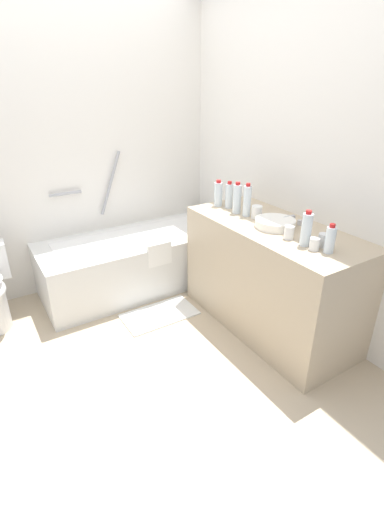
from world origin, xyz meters
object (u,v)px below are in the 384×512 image
at_px(bathtub, 135,260).
at_px(water_bottle_5, 218,194).
at_px(sink_basin, 275,223).
at_px(drinking_glass_0, 323,240).
at_px(water_bottle_2, 306,229).
at_px(water_bottle_3, 330,239).
at_px(water_bottle_4, 237,199).
at_px(water_bottle_0, 229,196).
at_px(drinking_glass_2, 289,232).
at_px(drinking_glass_3, 314,244).
at_px(drinking_glass_1, 257,212).
at_px(bath_mat, 160,314).
at_px(water_bottle_1, 247,201).
at_px(sink_faucet, 292,219).

bearing_deg(bathtub, water_bottle_5, -43.19).
bearing_deg(sink_basin, drinking_glass_0, -88.27).
height_order(water_bottle_2, water_bottle_3, water_bottle_2).
bearing_deg(drinking_glass_0, water_bottle_4, 93.61).
height_order(bathtub, water_bottle_0, bathtub).
xyz_separation_m(bathtub, drinking_glass_2, (0.53, -1.34, 0.62)).
relative_size(water_bottle_4, drinking_glass_3, 3.16).
relative_size(water_bottle_0, drinking_glass_1, 2.29).
height_order(water_bottle_4, drinking_glass_2, water_bottle_4).
bearing_deg(water_bottle_5, sink_basin, -85.00).
distance_m(drinking_glass_0, bath_mat, 1.48).
bearing_deg(water_bottle_1, drinking_glass_3, -94.19).
bearing_deg(water_bottle_1, bath_mat, 156.34).
xyz_separation_m(drinking_glass_1, bath_mat, (-0.67, 0.36, -0.88)).
distance_m(water_bottle_1, water_bottle_4, 0.10).
bearing_deg(sink_faucet, sink_basin, 180.00).
xyz_separation_m(drinking_glass_2, drinking_glass_3, (0.00, -0.21, -0.01)).
height_order(sink_faucet, drinking_glass_1, drinking_glass_1).
bearing_deg(sink_basin, drinking_glass_1, 86.01).
xyz_separation_m(water_bottle_4, drinking_glass_2, (-0.04, -0.60, -0.07)).
bearing_deg(sink_faucet, water_bottle_4, 117.93).
distance_m(sink_faucet, water_bottle_0, 0.56).
xyz_separation_m(water_bottle_2, bath_mat, (-0.59, 0.91, -0.94)).
bearing_deg(water_bottle_3, water_bottle_5, 91.42).
bearing_deg(water_bottle_0, bath_mat, 176.06).
xyz_separation_m(sink_basin, water_bottle_4, (-0.04, 0.39, 0.08)).
xyz_separation_m(water_bottle_1, water_bottle_5, (-0.04, 0.32, -0.02)).
bearing_deg(bath_mat, water_bottle_3, -59.35).
bearing_deg(water_bottle_1, water_bottle_5, 96.17).
bearing_deg(sink_basin, water_bottle_5, 95.00).
relative_size(sink_basin, sink_faucet, 1.85).
distance_m(water_bottle_0, drinking_glass_2, 0.74).
distance_m(water_bottle_3, drinking_glass_1, 0.70).
height_order(drinking_glass_3, bath_mat, drinking_glass_3).
distance_m(water_bottle_0, drinking_glass_3, 0.95).
bearing_deg(water_bottle_2, drinking_glass_3, -93.86).
bearing_deg(drinking_glass_0, bathtub, 111.84).
relative_size(sink_faucet, drinking_glass_2, 1.74).
height_order(bathtub, water_bottle_4, bathtub).
bearing_deg(water_bottle_2, water_bottle_5, 89.31).
bearing_deg(drinking_glass_0, bath_mat, 124.17).
relative_size(water_bottle_0, water_bottle_5, 1.01).
relative_size(sink_basin, drinking_glass_1, 2.97).
bearing_deg(water_bottle_4, drinking_glass_0, -86.39).
bearing_deg(drinking_glass_2, bath_mat, 126.70).
bearing_deg(water_bottle_2, drinking_glass_0, -44.04).
distance_m(sink_basin, water_bottle_3, 0.49).
bearing_deg(drinking_glass_2, water_bottle_5, 88.56).
relative_size(water_bottle_4, drinking_glass_0, 2.82).
relative_size(sink_faucet, water_bottle_0, 0.70).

